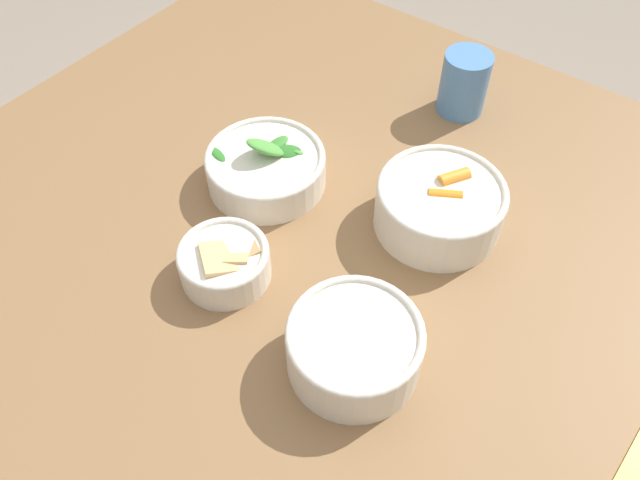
{
  "coord_description": "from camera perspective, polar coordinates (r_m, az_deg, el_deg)",
  "views": [
    {
      "loc": [
        0.38,
        0.34,
        1.38
      ],
      "look_at": [
        -0.01,
        0.04,
        0.77
      ],
      "focal_mm": 35.0,
      "sensor_mm": 36.0,
      "label": 1
    }
  ],
  "objects": [
    {
      "name": "dining_table",
      "position": [
        0.89,
        -2.7,
        -4.53
      ],
      "size": [
        1.14,
        1.09,
        0.74
      ],
      "color": "olive",
      "rests_on": "ground_plane"
    },
    {
      "name": "ground_plane",
      "position": [
        1.47,
        -1.73,
        -18.96
      ],
      "size": [
        10.0,
        10.0,
        0.0
      ],
      "primitive_type": "plane",
      "color": "gray"
    },
    {
      "name": "bowl_beans_hotdog",
      "position": [
        0.69,
        3.15,
        -9.84
      ],
      "size": [
        0.15,
        0.15,
        0.07
      ],
      "color": "silver",
      "rests_on": "dining_table"
    },
    {
      "name": "bowl_cookies",
      "position": [
        0.77,
        -8.73,
        -1.95
      ],
      "size": [
        0.11,
        0.11,
        0.05
      ],
      "color": "silver",
      "rests_on": "dining_table"
    },
    {
      "name": "cup",
      "position": [
        1.01,
        13.03,
        13.79
      ],
      "size": [
        0.07,
        0.07,
        0.1
      ],
      "color": "#4C7FB7",
      "rests_on": "dining_table"
    },
    {
      "name": "bowl_carrots",
      "position": [
        0.82,
        10.91,
        3.22
      ],
      "size": [
        0.17,
        0.17,
        0.07
      ],
      "color": "silver",
      "rests_on": "dining_table"
    },
    {
      "name": "bowl_greens",
      "position": [
        0.87,
        -4.97,
        6.69
      ],
      "size": [
        0.17,
        0.17,
        0.09
      ],
      "color": "silver",
      "rests_on": "dining_table"
    }
  ]
}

